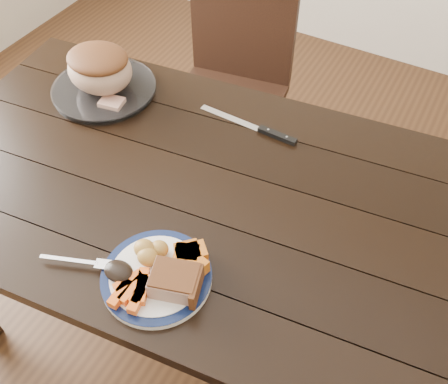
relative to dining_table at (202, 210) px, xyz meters
The scene contains 15 objects.
ground 0.66m from the dining_table, ahead, with size 4.00×4.00×0.00m, color #472B16.
dining_table is the anchor object (origin of this frame).
chair_far 0.81m from the dining_table, 112.12° to the left, with size 0.49×0.49×0.93m.
dinner_plate 0.31m from the dining_table, 79.54° to the right, with size 0.25×0.25×0.02m, color white.
plate_rim 0.31m from the dining_table, 79.54° to the right, with size 0.25×0.25×0.02m, color #0C183E.
serving_platter 0.53m from the dining_table, 157.17° to the left, with size 0.32×0.32×0.02m, color white.
pork_slice 0.34m from the dining_table, 69.45° to the right, with size 0.10×0.08×0.05m, color tan.
roasted_potatoes 0.29m from the dining_table, 86.62° to the right, with size 0.08×0.08×0.04m.
carrot_batons 0.37m from the dining_table, 83.55° to the right, with size 0.09×0.12×0.02m.
pumpkin_wedges 0.28m from the dining_table, 64.56° to the right, with size 0.10×0.09×0.04m.
dark_mushroom 0.35m from the dining_table, 93.05° to the right, with size 0.07×0.05×0.03m, color black.
fork 0.38m from the dining_table, 108.27° to the right, with size 0.17×0.08×0.00m.
roast_joint 0.55m from the dining_table, 157.17° to the left, with size 0.21×0.18×0.14m, color tan.
cut_slice 0.44m from the dining_table, 160.06° to the left, with size 0.07×0.06×0.02m, color tan.
carving_knife 0.30m from the dining_table, 79.59° to the left, with size 0.32×0.03×0.01m.
Camera 1 is at (0.48, -0.73, 1.74)m, focal length 40.00 mm.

